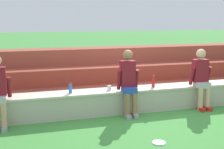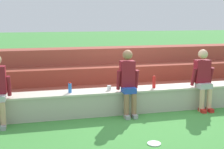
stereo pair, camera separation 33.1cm
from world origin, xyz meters
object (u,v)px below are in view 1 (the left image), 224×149
at_px(water_bottle_mid_right, 153,82).
at_px(frisbee, 159,143).
at_px(person_left_of_center, 129,81).
at_px(water_bottle_center_gap, 70,88).
at_px(plastic_cup_left_end, 109,88).
at_px(person_center, 201,77).

relative_size(water_bottle_mid_right, frisbee, 1.20).
relative_size(person_left_of_center, water_bottle_mid_right, 5.18).
distance_m(water_bottle_center_gap, plastic_cup_left_end, 0.87).
distance_m(person_center, frisbee, 2.54).
bearing_deg(person_left_of_center, water_bottle_mid_right, 18.61).
distance_m(person_left_of_center, person_center, 1.79).
bearing_deg(plastic_cup_left_end, water_bottle_mid_right, -0.81).
height_order(person_left_of_center, frisbee, person_left_of_center).
height_order(water_bottle_mid_right, frisbee, water_bottle_mid_right).
bearing_deg(person_left_of_center, frisbee, -90.96).
xyz_separation_m(water_bottle_center_gap, plastic_cup_left_end, (0.87, 0.02, -0.05)).
xyz_separation_m(person_left_of_center, water_bottle_center_gap, (-1.23, 0.23, -0.13)).
relative_size(water_bottle_mid_right, water_bottle_center_gap, 1.23).
height_order(person_left_of_center, water_bottle_mid_right, person_left_of_center).
xyz_separation_m(person_left_of_center, person_center, (1.79, -0.00, -0.01)).
bearing_deg(person_left_of_center, water_bottle_center_gap, 169.38).
xyz_separation_m(water_bottle_mid_right, plastic_cup_left_end, (-1.05, 0.01, -0.08)).
distance_m(person_center, water_bottle_mid_right, 1.13).
xyz_separation_m(person_center, water_bottle_mid_right, (-1.10, 0.23, -0.10)).
relative_size(person_left_of_center, frisbee, 6.23).
bearing_deg(frisbee, water_bottle_center_gap, 123.05).
height_order(water_bottle_mid_right, water_bottle_center_gap, water_bottle_mid_right).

